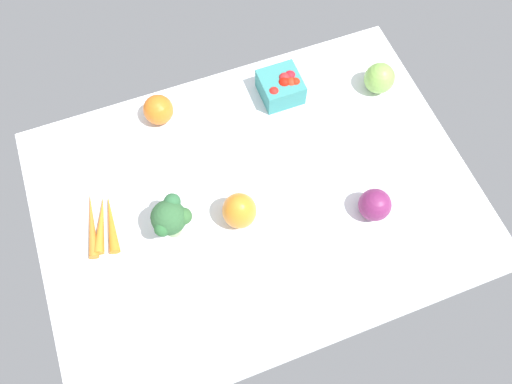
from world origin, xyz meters
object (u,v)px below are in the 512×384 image
object	(u,v)px
broccoli_head	(170,218)
heirloom_tomato_green	(379,78)
carrot_bunch	(102,224)
bell_pepper_orange	(239,211)
heirloom_tomato_orange	(158,110)
berry_basket	(282,86)
red_onion_near_basket	(375,205)

from	to	relation	value
broccoli_head	heirloom_tomato_green	distance (cm)	65.80
carrot_bunch	broccoli_head	bearing A→B (deg)	155.10
carrot_bunch	bell_pepper_orange	bearing A→B (deg)	162.41
heirloom_tomato_orange	broccoli_head	bearing A→B (deg)	80.25
bell_pepper_orange	berry_basket	bearing A→B (deg)	-126.82
heirloom_tomato_orange	heirloom_tomato_green	xyz separation A→B (cm)	(-57.03, 10.92, 0.17)
berry_basket	broccoli_head	distance (cm)	46.59
heirloom_tomato_orange	broccoli_head	distance (cm)	32.09
heirloom_tomato_orange	carrot_bunch	bearing A→B (deg)	49.02
berry_basket	bell_pepper_orange	world-z (taller)	bell_pepper_orange
carrot_bunch	red_onion_near_basket	bearing A→B (deg)	162.73
heirloom_tomato_orange	broccoli_head	xyz separation A→B (cm)	(5.39, 31.37, 4.08)
heirloom_tomato_orange	bell_pepper_orange	xyz separation A→B (cm)	(-9.78, 33.89, 1.13)
berry_basket	broccoli_head	bearing A→B (deg)	36.06
heirloom_tomato_orange	red_onion_near_basket	bearing A→B (deg)	132.74
heirloom_tomato_green	berry_basket	bearing A→B (deg)	-15.40
carrot_bunch	bell_pepper_orange	size ratio (longest dim) A/B	1.72
berry_basket	heirloom_tomato_orange	bearing A→B (deg)	-7.20
red_onion_near_basket	berry_basket	bearing A→B (deg)	-78.91
carrot_bunch	broccoli_head	xyz separation A→B (cm)	(-15.58, 7.23, 6.70)
red_onion_near_basket	bell_pepper_orange	bearing A→B (deg)	-16.95
heirloom_tomato_orange	bell_pepper_orange	size ratio (longest dim) A/B	0.77
carrot_bunch	heirloom_tomato_orange	distance (cm)	32.08
berry_basket	bell_pepper_orange	distance (cm)	37.29
bell_pepper_orange	red_onion_near_basket	distance (cm)	31.35
heirloom_tomato_orange	heirloom_tomato_green	world-z (taller)	heirloom_tomato_green
berry_basket	heirloom_tomato_green	bearing A→B (deg)	164.60
bell_pepper_orange	red_onion_near_basket	xyz separation A→B (cm)	(-29.97, 9.13, -1.14)
carrot_bunch	heirloom_tomato_green	bearing A→B (deg)	-170.38
broccoli_head	bell_pepper_orange	bearing A→B (deg)	170.58
broccoli_head	bell_pepper_orange	world-z (taller)	broccoli_head
broccoli_head	red_onion_near_basket	world-z (taller)	broccoli_head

